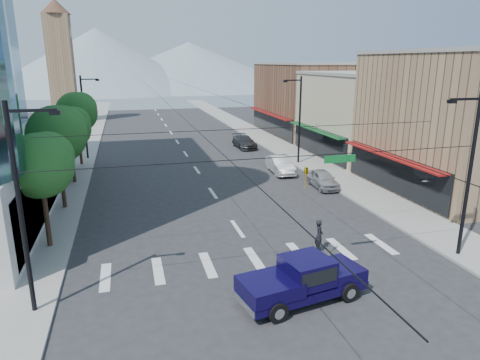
{
  "coord_description": "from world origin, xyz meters",
  "views": [
    {
      "loc": [
        -6.47,
        -18.86,
        10.39
      ],
      "look_at": [
        0.4,
        6.88,
        3.0
      ],
      "focal_mm": 32.0,
      "sensor_mm": 36.0,
      "label": 1
    }
  ],
  "objects": [
    {
      "name": "ground",
      "position": [
        0.0,
        0.0,
        0.0
      ],
      "size": [
        160.0,
        160.0,
        0.0
      ],
      "primitive_type": "plane",
      "color": "#28282B",
      "rests_on": "ground"
    },
    {
      "name": "sidewalk_left",
      "position": [
        -12.0,
        40.0,
        0.07
      ],
      "size": [
        4.0,
        120.0,
        0.15
      ],
      "primitive_type": "cube",
      "color": "gray",
      "rests_on": "ground"
    },
    {
      "name": "sidewalk_right",
      "position": [
        12.0,
        40.0,
        0.07
      ],
      "size": [
        4.0,
        120.0,
        0.15
      ],
      "primitive_type": "cube",
      "color": "gray",
      "rests_on": "ground"
    },
    {
      "name": "shop_near",
      "position": [
        20.0,
        10.0,
        5.5
      ],
      "size": [
        12.0,
        14.0,
        11.0
      ],
      "primitive_type": "cube",
      "color": "#8C6B4C",
      "rests_on": "ground"
    },
    {
      "name": "shop_mid",
      "position": [
        20.0,
        24.0,
        4.5
      ],
      "size": [
        12.0,
        14.0,
        9.0
      ],
      "primitive_type": "cube",
      "color": "tan",
      "rests_on": "ground"
    },
    {
      "name": "shop_far",
      "position": [
        20.0,
        40.0,
        5.0
      ],
      "size": [
        12.0,
        18.0,
        10.0
      ],
      "primitive_type": "cube",
      "color": "brown",
      "rests_on": "ground"
    },
    {
      "name": "clock_tower",
      "position": [
        -16.5,
        62.0,
        10.64
      ],
      "size": [
        4.8,
        4.8,
        20.4
      ],
      "color": "#8C6B4C",
      "rests_on": "ground"
    },
    {
      "name": "mountain_left",
      "position": [
        -15.0,
        150.0,
        11.0
      ],
      "size": [
        80.0,
        80.0,
        22.0
      ],
      "primitive_type": "cone",
      "color": "gray",
      "rests_on": "ground"
    },
    {
      "name": "mountain_right",
      "position": [
        20.0,
        160.0,
        9.0
      ],
      "size": [
        90.0,
        90.0,
        18.0
      ],
      "primitive_type": "cone",
      "color": "gray",
      "rests_on": "ground"
    },
    {
      "name": "tree_near",
      "position": [
        -11.07,
        6.1,
        4.99
      ],
      "size": [
        3.65,
        3.64,
        6.71
      ],
      "color": "black",
      "rests_on": "ground"
    },
    {
      "name": "tree_midnear",
      "position": [
        -11.07,
        13.1,
        5.59
      ],
      "size": [
        4.09,
        4.09,
        7.52
      ],
      "color": "black",
      "rests_on": "ground"
    },
    {
      "name": "tree_midfar",
      "position": [
        -11.07,
        20.1,
        4.99
      ],
      "size": [
        3.65,
        3.64,
        6.71
      ],
      "color": "black",
      "rests_on": "ground"
    },
    {
      "name": "tree_far",
      "position": [
        -11.07,
        27.1,
        5.59
      ],
      "size": [
        4.09,
        4.09,
        7.52
      ],
      "color": "black",
      "rests_on": "ground"
    },
    {
      "name": "signal_rig",
      "position": [
        0.19,
        -1.0,
        4.64
      ],
      "size": [
        21.8,
        0.2,
        9.0
      ],
      "color": "black",
      "rests_on": "ground"
    },
    {
      "name": "lamp_pole_nw",
      "position": [
        -10.67,
        30.0,
        4.94
      ],
      "size": [
        2.0,
        0.25,
        9.0
      ],
      "color": "black",
      "rests_on": "ground"
    },
    {
      "name": "lamp_pole_ne",
      "position": [
        10.67,
        22.0,
        4.94
      ],
      "size": [
        2.0,
        0.25,
        9.0
      ],
      "color": "black",
      "rests_on": "ground"
    },
    {
      "name": "pickup_truck",
      "position": [
        0.63,
        -2.99,
        1.04
      ],
      "size": [
        6.2,
        3.14,
        2.0
      ],
      "rotation": [
        0.0,
        0.0,
        0.18
      ],
      "color": "#0E0739",
      "rests_on": "ground"
    },
    {
      "name": "pedestrian",
      "position": [
        3.59,
        1.55,
        0.95
      ],
      "size": [
        0.67,
        0.81,
        1.89
      ],
      "primitive_type": "imported",
      "rotation": [
        0.0,
        0.0,
        1.21
      ],
      "color": "black",
      "rests_on": "ground"
    },
    {
      "name": "parked_car_near",
      "position": [
        9.4,
        13.24,
        0.74
      ],
      "size": [
        1.95,
        4.42,
        1.48
      ],
      "primitive_type": "imported",
      "rotation": [
        0.0,
        0.0,
        -0.05
      ],
      "color": "#A3A4A8",
      "rests_on": "ground"
    },
    {
      "name": "parked_car_mid",
      "position": [
        7.6,
        18.82,
        0.82
      ],
      "size": [
        2.01,
        5.07,
        1.64
      ],
      "primitive_type": "imported",
      "rotation": [
        0.0,
        0.0,
        -0.06
      ],
      "color": "silver",
      "rests_on": "ground"
    },
    {
      "name": "parked_car_far",
      "position": [
        7.6,
        31.73,
        0.75
      ],
      "size": [
        2.29,
        5.26,
        1.51
      ],
      "primitive_type": "imported",
      "rotation": [
        0.0,
        0.0,
        0.03
      ],
      "color": "#2C2C2E",
      "rests_on": "ground"
    }
  ]
}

